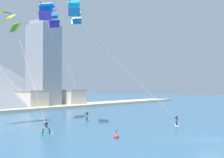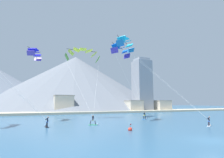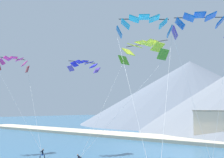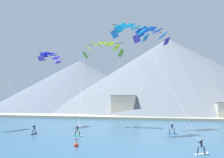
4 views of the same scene
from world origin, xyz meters
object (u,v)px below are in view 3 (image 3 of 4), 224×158
Objects in this scene: parafoil_kite_near_lead at (200,23)px; parafoil_kite_near_trail at (144,24)px; kitesurfer_far_left at (44,157)px; parafoil_kite_distant_high_outer at (84,65)px; parafoil_kite_mid_center at (142,49)px; parafoil_kite_far_left at (13,63)px.

parafoil_kite_near_lead reaches higher than parafoil_kite_near_trail.
parafoil_kite_distant_high_outer reaches higher than kitesurfer_far_left.
parafoil_kite_mid_center reaches higher than kitesurfer_far_left.
parafoil_kite_far_left is at bearing -155.57° from parafoil_kite_mid_center.
parafoil_kite_distant_high_outer is at bearing 37.44° from parafoil_kite_far_left.
parafoil_kite_near_lead is 10.01m from parafoil_kite_mid_center.
parafoil_kite_near_lead is at bearing 15.10° from parafoil_kite_far_left.
parafoil_kite_distant_high_outer is at bearing 105.39° from kitesurfer_far_left.
parafoil_kite_distant_high_outer is at bearing 157.32° from parafoil_kite_near_trail.
parafoil_kite_near_lead is 20.70m from parafoil_kite_distant_high_outer.
parafoil_kite_far_left is at bearing -142.56° from parafoil_kite_distant_high_outer.
parafoil_kite_near_trail is 1.03× the size of parafoil_kite_mid_center.
kitesurfer_far_left is 0.11× the size of parafoil_kite_near_trail.
parafoil_kite_near_lead is 1.09× the size of parafoil_kite_near_trail.
parafoil_kite_far_left is at bearing 179.88° from parafoil_kite_near_trail.
parafoil_kite_mid_center is at bearing 127.37° from parafoil_kite_near_trail.
parafoil_kite_mid_center is 22.23m from parafoil_kite_far_left.
parafoil_kite_distant_high_outer is (-20.39, -0.75, -3.52)m from parafoil_kite_near_lead.
parafoil_kite_near_trail is 19.31m from parafoil_kite_distant_high_outer.
parafoil_kite_near_lead is 1.13× the size of parafoil_kite_mid_center.
parafoil_kite_mid_center is (-7.06, 9.24, -0.66)m from parafoil_kite_near_trail.
parafoil_kite_near_lead reaches higher than kitesurfer_far_left.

